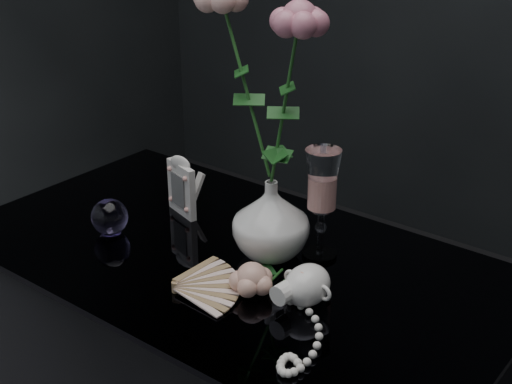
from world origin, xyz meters
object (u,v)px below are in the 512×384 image
Objects in this scene: wine_glass at (322,205)px; pearl_jar at (307,283)px; picture_frame at (181,185)px; vase at (271,219)px; paperweight at (110,217)px; loose_rose at (252,278)px.

wine_glass reaches higher than pearl_jar.
picture_frame is (-0.33, -0.02, -0.04)m from wine_glass.
vase is 0.33m from paperweight.
wine_glass is (0.07, 0.05, 0.03)m from vase.
pearl_jar is (0.44, 0.03, -0.00)m from paperweight.
wine_glass reaches higher than vase.
wine_glass is 1.27× the size of loose_rose.
loose_rose is at bearing -66.80° from vase.
wine_glass is at bearing 21.50° from picture_frame.
loose_rose is (-0.02, -0.18, -0.08)m from wine_glass.
pearl_jar is at bearing -32.27° from vase.
picture_frame reaches higher than paperweight.
picture_frame reaches higher than pearl_jar.
loose_rose is at bearing -96.52° from wine_glass.
pearl_jar is (0.09, 0.03, 0.01)m from loose_rose.
vase is 0.25m from picture_frame.
picture_frame is (-0.25, 0.03, -0.01)m from vase.
picture_frame is 0.16m from paperweight.
loose_rose is at bearing -154.08° from pearl_jar.
paperweight is 0.43× the size of loose_rose.
vase is at bearing 22.25° from paperweight.
pearl_jar is at bearing 20.27° from loose_rose.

